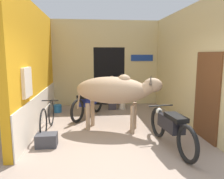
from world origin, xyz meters
TOP-DOWN VIEW (x-y plane):
  - ground_plane at (0.00, 0.00)m, footprint 30.00×30.00m
  - wall_left_shopfront at (-2.10, 2.29)m, footprint 0.25×4.61m
  - wall_back_with_doorway at (0.06, 4.90)m, footprint 4.04×0.93m
  - wall_right_with_door at (2.11, 2.25)m, footprint 0.22×4.61m
  - cow at (-0.01, 1.67)m, footprint 2.26×1.29m
  - motorcycle_near at (1.02, 0.42)m, footprint 0.58×2.01m
  - motorcycle_far at (-0.70, 2.93)m, footprint 1.02×1.75m
  - bicycle at (-1.72, 1.71)m, footprint 0.44×1.72m
  - shopkeeper_seated at (0.16, 3.89)m, footprint 0.40×0.33m
  - plastic_stool at (0.52, 3.84)m, footprint 0.35×0.35m
  - crate at (-1.58, 0.76)m, footprint 0.44×0.32m
  - bucket at (-1.74, 3.60)m, footprint 0.26×0.26m

SIDE VIEW (x-z plane):
  - ground_plane at x=0.00m, z-range 0.00..0.00m
  - bucket at x=-1.74m, z-range 0.00..0.26m
  - crate at x=-1.58m, z-range 0.00..0.28m
  - plastic_stool at x=0.52m, z-range 0.02..0.45m
  - bicycle at x=-1.72m, z-range 0.00..0.74m
  - motorcycle_far at x=-0.70m, z-range 0.05..0.86m
  - motorcycle_near at x=1.02m, z-range 0.06..0.87m
  - shopkeeper_seated at x=0.16m, z-range 0.03..1.23m
  - cow at x=-0.01m, z-range 0.31..1.77m
  - wall_back_with_doorway at x=0.06m, z-range -0.23..3.01m
  - wall_left_shopfront at x=-2.10m, z-range -0.05..3.18m
  - wall_right_with_door at x=2.11m, z-range -0.02..3.21m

